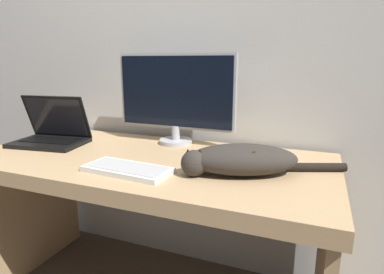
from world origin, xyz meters
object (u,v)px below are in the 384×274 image
(monitor, at_px, (175,96))
(cat, at_px, (240,159))
(laptop, at_px, (52,134))
(external_keyboard, at_px, (127,169))

(monitor, bearing_deg, cat, -38.64)
(laptop, bearing_deg, cat, -13.06)
(external_keyboard, bearing_deg, cat, 23.19)
(external_keyboard, bearing_deg, monitor, 95.42)
(cat, bearing_deg, monitor, 120.47)
(laptop, distance_m, external_keyboard, 0.62)
(laptop, bearing_deg, monitor, 14.43)
(external_keyboard, height_order, cat, cat)
(monitor, bearing_deg, laptop, -157.66)
(monitor, distance_m, cat, 0.54)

